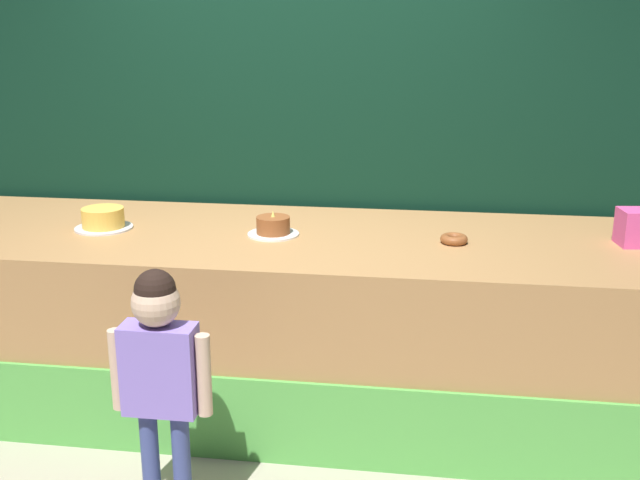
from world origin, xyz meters
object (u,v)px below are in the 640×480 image
at_px(donut, 454,239).
at_px(cake_center, 103,219).
at_px(child_figure, 160,361).
at_px(cake_right, 273,227).

distance_m(donut, cake_center, 1.80).
height_order(child_figure, donut, child_figure).
xyz_separation_m(cake_center, cake_right, (0.90, 0.01, -0.01)).
bearing_deg(cake_center, child_figure, -57.17).
height_order(donut, cake_right, cake_right).
xyz_separation_m(donut, cake_center, (-1.80, 0.01, 0.03)).
relative_size(donut, cake_center, 0.45).
bearing_deg(donut, child_figure, -138.85).
height_order(child_figure, cake_center, child_figure).
distance_m(child_figure, cake_right, 1.09).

